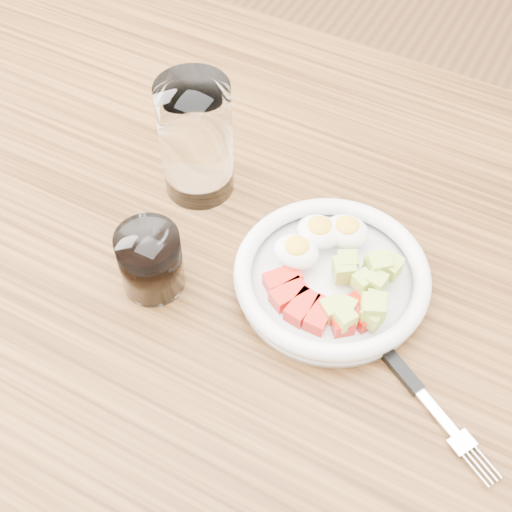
{
  "coord_description": "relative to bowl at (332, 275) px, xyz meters",
  "views": [
    {
      "loc": [
        0.21,
        -0.4,
        1.42
      ],
      "look_at": [
        -0.01,
        0.01,
        0.8
      ],
      "focal_mm": 50.0,
      "sensor_mm": 36.0,
      "label": 1
    }
  ],
  "objects": [
    {
      "name": "bowl",
      "position": [
        0.0,
        0.0,
        0.0
      ],
      "size": [
        0.21,
        0.21,
        0.05
      ],
      "color": "white",
      "rests_on": "dining_table"
    },
    {
      "name": "coffee_glass",
      "position": [
        -0.17,
        -0.09,
        0.02
      ],
      "size": [
        0.07,
        0.07,
        0.08
      ],
      "color": "white",
      "rests_on": "dining_table"
    },
    {
      "name": "fork",
      "position": [
        0.11,
        -0.07,
        -0.01
      ],
      "size": [
        0.19,
        0.12,
        0.01
      ],
      "color": "black",
      "rests_on": "dining_table"
    },
    {
      "name": "ground",
      "position": [
        -0.07,
        -0.03,
        -0.79
      ],
      "size": [
        4.0,
        4.0,
        0.0
      ],
      "primitive_type": "plane",
      "color": "brown",
      "rests_on": "ground"
    },
    {
      "name": "water_glass",
      "position": [
        -0.2,
        0.06,
        0.06
      ],
      "size": [
        0.08,
        0.08,
        0.15
      ],
      "primitive_type": "cylinder",
      "color": "white",
      "rests_on": "dining_table"
    },
    {
      "name": "dining_table",
      "position": [
        -0.07,
        -0.03,
        -0.12
      ],
      "size": [
        1.5,
        0.9,
        0.77
      ],
      "color": "brown",
      "rests_on": "ground"
    }
  ]
}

